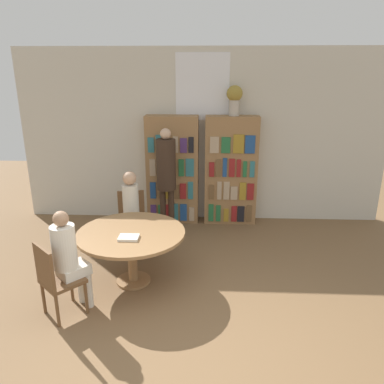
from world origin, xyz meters
name	(u,v)px	position (x,y,z in m)	size (l,w,h in m)	color
ground_plane	(192,370)	(0.00, 0.00, 0.00)	(16.00, 16.00, 0.00)	brown
wall_back	(202,137)	(0.00, 3.79, 1.51)	(6.40, 0.07, 3.00)	beige
bookshelf_left	(173,170)	(-0.51, 3.59, 0.94)	(0.90, 0.34, 1.90)	olive
bookshelf_right	(231,171)	(0.51, 3.59, 0.94)	(0.90, 0.34, 1.90)	olive
flower_vase	(235,98)	(0.53, 3.60, 2.19)	(0.26, 0.26, 0.49)	#B7AD9E
reading_table	(131,239)	(-0.83, 1.48, 0.61)	(1.36, 1.36, 0.71)	olive
chair_near_camera	(55,277)	(-1.52, 0.73, 0.49)	(0.57, 0.57, 0.88)	brown
chair_left_side	(132,217)	(-1.03, 2.48, 0.49)	(0.47, 0.47, 0.88)	brown
seated_reader_left	(131,208)	(-1.00, 2.30, 0.71)	(0.29, 0.38, 1.25)	beige
seated_reader_right	(69,255)	(-1.40, 0.87, 0.69)	(0.41, 0.41, 1.22)	silver
librarian_standing	(166,170)	(-0.56, 3.09, 1.08)	(0.31, 0.58, 1.76)	#332319
open_book_on_table	(129,238)	(-0.82, 1.28, 0.72)	(0.24, 0.18, 0.03)	silver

